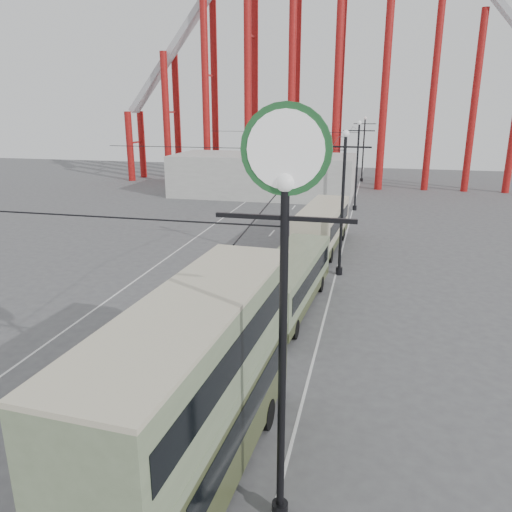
% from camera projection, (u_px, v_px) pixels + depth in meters
% --- Properties ---
extents(ground, '(160.00, 160.00, 0.00)m').
position_uv_depth(ground, '(139.00, 423.00, 17.54)').
color(ground, '#4C4C4E').
rests_on(ground, ground).
extents(road_markings, '(12.52, 120.00, 0.01)m').
position_uv_depth(road_markings, '(251.00, 260.00, 36.08)').
color(road_markings, silver).
rests_on(road_markings, ground).
extents(lamp_post_near, '(3.20, 0.44, 10.80)m').
position_uv_depth(lamp_post_near, '(284.00, 237.00, 11.24)').
color(lamp_post_near, black).
rests_on(lamp_post_near, ground).
extents(lamp_post_mid, '(3.20, 0.44, 9.32)m').
position_uv_depth(lamp_post_mid, '(342.00, 205.00, 31.72)').
color(lamp_post_mid, black).
rests_on(lamp_post_mid, ground).
extents(lamp_post_far, '(3.20, 0.44, 9.32)m').
position_uv_depth(lamp_post_far, '(357.00, 166.00, 52.22)').
color(lamp_post_far, black).
rests_on(lamp_post_far, ground).
extents(lamp_post_distant, '(3.20, 0.44, 9.32)m').
position_uv_depth(lamp_post_distant, '(363.00, 149.00, 72.72)').
color(lamp_post_distant, black).
rests_on(lamp_post_distant, ground).
extents(roller_coaster, '(52.95, 5.00, 55.48)m').
position_uv_depth(roller_coaster, '(307.00, 8.00, 64.50)').
color(roller_coaster, maroon).
rests_on(roller_coaster, ground).
extents(fairground_shed, '(22.00, 10.00, 5.00)m').
position_uv_depth(fairground_shed, '(263.00, 175.00, 61.94)').
color(fairground_shed, '#A8A7A2').
rests_on(fairground_shed, ground).
extents(double_decker_bus, '(3.32, 10.91, 5.79)m').
position_uv_depth(double_decker_bus, '(197.00, 384.00, 13.92)').
color(double_decker_bus, '#384022').
rests_on(double_decker_bus, ground).
extents(single_decker_green, '(3.17, 10.58, 2.95)m').
position_uv_depth(single_decker_green, '(291.00, 280.00, 26.99)').
color(single_decker_green, '#6B7C5A').
rests_on(single_decker_green, ground).
extents(single_decker_cream, '(3.40, 10.85, 3.33)m').
position_uv_depth(single_decker_cream, '(322.00, 225.00, 38.59)').
color(single_decker_cream, beige).
rests_on(single_decker_cream, ground).
extents(pedestrian, '(0.82, 0.75, 1.89)m').
position_uv_depth(pedestrian, '(221.00, 304.00, 25.65)').
color(pedestrian, black).
rests_on(pedestrian, ground).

